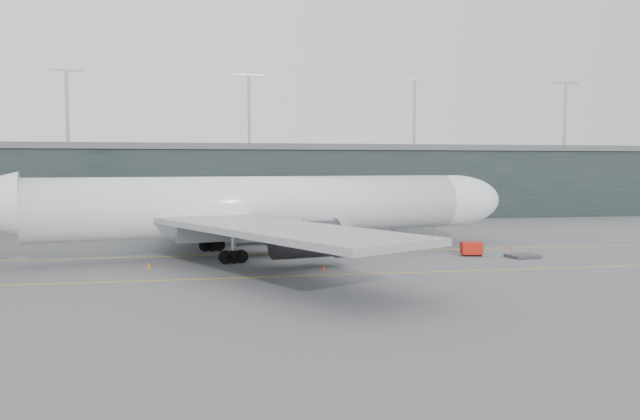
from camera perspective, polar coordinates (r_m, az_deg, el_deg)
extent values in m
plane|color=#555559|center=(80.61, -7.76, -3.68)|extent=(320.00, 320.00, 0.00)
cube|color=gold|center=(76.65, -7.64, -4.07)|extent=(160.00, 0.25, 0.02)
cube|color=gold|center=(60.87, -6.97, -6.17)|extent=(160.00, 0.25, 0.02)
cube|color=gold|center=(100.74, -5.39, -2.12)|extent=(0.25, 60.00, 0.02)
cube|color=black|center=(137.92, -8.80, 2.41)|extent=(240.00, 35.00, 14.00)
cube|color=#555659|center=(137.93, -8.83, 5.56)|extent=(240.00, 36.00, 1.20)
cylinder|color=#9E9EA3|center=(131.09, -22.14, 8.64)|extent=(0.60, 0.60, 14.00)
cylinder|color=#9E9EA3|center=(128.59, -6.50, 9.01)|extent=(0.60, 0.60, 14.00)
cylinder|color=#9E9EA3|center=(135.42, 8.62, 8.73)|extent=(0.60, 0.60, 14.00)
cylinder|color=#9E9EA3|center=(150.29, 21.49, 8.03)|extent=(0.60, 0.60, 14.00)
cylinder|color=white|center=(75.73, -5.66, 0.42)|extent=(52.51, 17.78, 7.03)
ellipsoid|color=white|center=(87.77, 12.02, 0.84)|extent=(15.92, 9.96, 7.03)
cube|color=gray|center=(75.64, -6.47, -1.66)|extent=(18.94, 9.34, 2.27)
cube|color=black|center=(90.21, 14.30, 1.61)|extent=(3.15, 3.85, 0.91)
cube|color=gray|center=(58.08, -3.92, -1.78)|extent=(24.49, 33.84, 0.62)
cylinder|color=#343438|center=(66.56, -1.11, -2.71)|extent=(8.60, 5.54, 3.97)
cube|color=gray|center=(92.04, -10.81, 0.29)|extent=(12.45, 33.53, 0.62)
cylinder|color=#343438|center=(86.92, -6.23, -1.15)|extent=(8.60, 5.54, 3.97)
cylinder|color=black|center=(86.67, 10.42, -2.76)|extent=(1.32, 0.70, 1.25)
cylinder|color=#9E9EA3|center=(86.58, 10.42, -2.20)|extent=(0.34, 0.34, 2.95)
cylinder|color=black|center=(69.85, -7.93, -4.26)|extent=(1.56, 0.86, 1.48)
cylinder|color=black|center=(80.36, -9.85, -3.20)|extent=(1.56, 0.86, 1.48)
cube|color=#2B2C30|center=(84.61, 8.38, 0.55)|extent=(3.86, 4.29, 3.19)
cube|color=#2B2C30|center=(93.74, 6.85, 0.90)|extent=(3.66, 14.94, 2.85)
cube|color=#2B2C30|center=(108.16, 4.98, 1.32)|extent=(3.94, 14.95, 2.96)
cube|color=#2B2C30|center=(122.66, 3.55, 1.64)|extent=(4.23, 14.97, 3.07)
cylinder|color=#9E9EA3|center=(94.77, 6.72, -1.21)|extent=(0.57, 0.57, 4.33)
cube|color=#343438|center=(94.95, 6.71, -2.27)|extent=(2.37, 1.83, 0.80)
cylinder|color=#2B2C30|center=(123.39, 2.44, 1.66)|extent=(4.55, 4.55, 3.42)
cylinder|color=#2B2C30|center=(123.59, 2.43, -0.03)|extent=(2.05, 2.05, 4.10)
cube|color=#B2180C|center=(77.08, 13.69, -3.40)|extent=(2.65, 1.90, 1.44)
cylinder|color=black|center=(76.42, 13.15, -4.00)|extent=(0.46, 0.23, 0.44)
cylinder|color=black|center=(76.89, 14.43, -3.98)|extent=(0.46, 0.23, 0.44)
cylinder|color=black|center=(77.48, 12.94, -3.89)|extent=(0.46, 0.23, 0.44)
cylinder|color=black|center=(77.95, 14.20, -3.86)|extent=(0.46, 0.23, 0.44)
cube|color=#39393E|center=(77.34, 18.04, -4.01)|extent=(3.84, 3.30, 0.34)
cube|color=#343438|center=(90.99, -11.85, -2.77)|extent=(2.03, 1.72, 0.18)
cube|color=silver|center=(90.90, -11.85, -2.25)|extent=(1.65, 1.57, 1.37)
cube|color=navy|center=(90.82, -11.86, -1.81)|extent=(1.70, 1.63, 0.07)
cube|color=#343438|center=(92.25, -10.09, -2.65)|extent=(2.16, 1.85, 0.19)
cube|color=silver|center=(92.15, -10.09, -2.11)|extent=(1.77, 1.69, 1.44)
cube|color=navy|center=(92.08, -10.10, -1.65)|extent=(1.82, 1.74, 0.08)
cube|color=#343438|center=(91.35, -8.74, -2.69)|extent=(2.04, 1.68, 0.19)
cube|color=silver|center=(91.25, -8.74, -2.15)|extent=(1.65, 1.56, 1.46)
cube|color=navy|center=(91.17, -8.75, -1.67)|extent=(1.70, 1.61, 0.08)
cone|color=#D93E0C|center=(84.28, 17.09, -3.26)|extent=(0.41, 0.41, 0.65)
cone|color=#F8450D|center=(64.46, 0.36, -5.30)|extent=(0.39, 0.39, 0.62)
cone|color=#FE4F0E|center=(93.12, -1.91, -2.39)|extent=(0.45, 0.45, 0.71)
cone|color=orange|center=(68.34, -15.36, -4.89)|extent=(0.41, 0.41, 0.66)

